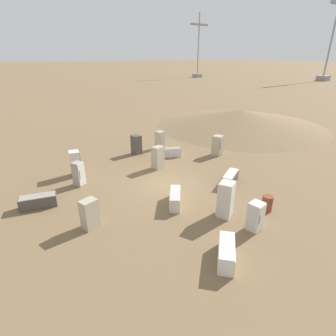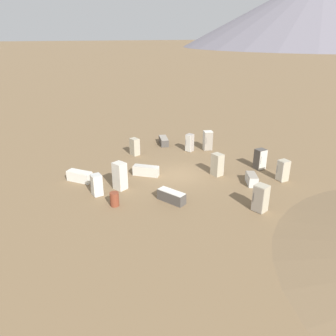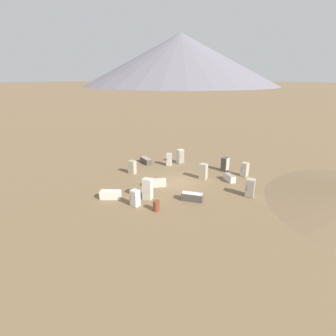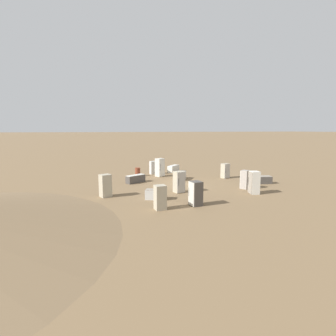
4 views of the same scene
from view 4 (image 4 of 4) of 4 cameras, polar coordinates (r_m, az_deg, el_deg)
ground_plane at (r=23.47m, az=2.75°, el=-3.68°), size 1000.00×1000.00×0.00m
discarded_fridge_0 at (r=29.02m, az=-3.29°, el=0.08°), size 0.74×0.72×1.43m
discarded_fridge_1 at (r=27.22m, az=12.36°, el=-0.60°), size 0.88×0.78×1.48m
discarded_fridge_2 at (r=18.63m, az=-2.73°, el=-5.75°), size 1.55×1.16×0.72m
discarded_fridge_3 at (r=19.76m, az=-13.49°, el=-3.74°), size 0.93×0.92×1.66m
discarded_fridge_4 at (r=25.84m, az=2.79°, el=-1.71°), size 1.64×1.86×0.76m
discarded_fridge_5 at (r=16.21m, az=-1.74°, el=-6.41°), size 0.69×0.73×1.53m
discarded_fridge_6 at (r=22.68m, az=16.39°, el=-2.43°), size 0.77×0.79×1.56m
discarded_fridge_7 at (r=24.53m, az=-7.07°, el=-2.35°), size 1.95×1.42×0.72m
discarded_fridge_8 at (r=21.15m, az=18.23°, el=-3.03°), size 0.82×0.88×1.74m
discarded_fridge_9 at (r=27.50m, az=-1.80°, el=0.12°), size 1.00×0.98×1.90m
discarded_fridge_10 at (r=25.44m, az=19.58°, el=-2.43°), size 1.99×1.13×0.69m
discarded_fridge_11 at (r=20.54m, az=2.43°, el=-3.04°), size 0.87×0.81×1.67m
discarded_fridge_12 at (r=30.51m, az=1.19°, el=-0.14°), size 1.78×1.72×0.77m
discarded_fridge_13 at (r=17.12m, az=6.04°, el=-5.53°), size 0.77×0.82×1.59m
rusty_barrel at (r=27.99m, az=-6.63°, el=-0.84°), size 0.55×0.55×0.88m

